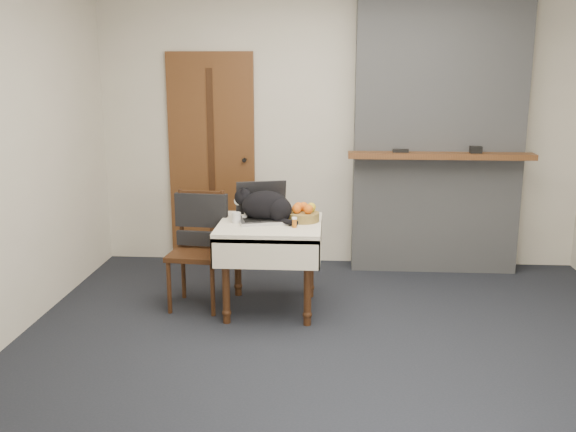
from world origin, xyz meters
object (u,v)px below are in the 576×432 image
at_px(side_table, 270,237).
at_px(pill_bottle, 294,222).
at_px(cat, 267,206).
at_px(chair, 199,233).
at_px(laptop, 263,211).
at_px(cream_jar, 236,218).
at_px(fruit_basket, 303,214).
at_px(door, 212,159).

bearing_deg(side_table, pill_bottle, -35.46).
xyz_separation_m(cat, chair, (-0.54, 0.06, -0.23)).
height_order(laptop, cream_jar, laptop).
relative_size(pill_bottle, fruit_basket, 0.32).
bearing_deg(chair, laptop, 3.12).
xyz_separation_m(door, pill_bottle, (0.88, -1.44, -0.26)).
bearing_deg(cat, laptop, 144.74).
distance_m(side_table, cat, 0.24).
bearing_deg(cat, door, 132.03).
bearing_deg(fruit_basket, chair, 177.27).
relative_size(laptop, pill_bottle, 6.01).
bearing_deg(cream_jar, fruit_basket, 9.50).
distance_m(cream_jar, chair, 0.37).
bearing_deg(pill_bottle, cream_jar, 164.50).
xyz_separation_m(laptop, cat, (0.03, -0.04, 0.04)).
distance_m(door, pill_bottle, 1.71).
height_order(side_table, chair, chair).
bearing_deg(side_table, door, 117.63).
bearing_deg(cream_jar, side_table, 2.90).
bearing_deg(cream_jar, laptop, 28.27).
relative_size(pill_bottle, chair, 0.09).
distance_m(side_table, laptop, 0.22).
distance_m(laptop, chair, 0.55).
xyz_separation_m(door, laptop, (0.62, -1.21, -0.23)).
relative_size(cat, fruit_basket, 2.13).
height_order(cat, chair, cat).
xyz_separation_m(door, chair, (0.11, -1.20, -0.42)).
bearing_deg(fruit_basket, door, 127.12).
distance_m(door, side_table, 1.53).
bearing_deg(cat, cream_jar, -149.02).
xyz_separation_m(side_table, fruit_basket, (0.25, 0.07, 0.17)).
distance_m(laptop, cat, 0.07).
distance_m(cream_jar, fruit_basket, 0.51).
bearing_deg(pill_bottle, fruit_basket, 74.86).
bearing_deg(fruit_basket, laptop, 176.40).
bearing_deg(laptop, fruit_basket, -19.35).
distance_m(laptop, cream_jar, 0.22).
distance_m(door, fruit_basket, 1.57).
height_order(cream_jar, chair, chair).
bearing_deg(laptop, cream_jar, -167.48).
height_order(cat, fruit_basket, cat).
xyz_separation_m(cream_jar, pill_bottle, (0.45, -0.12, 0.00)).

